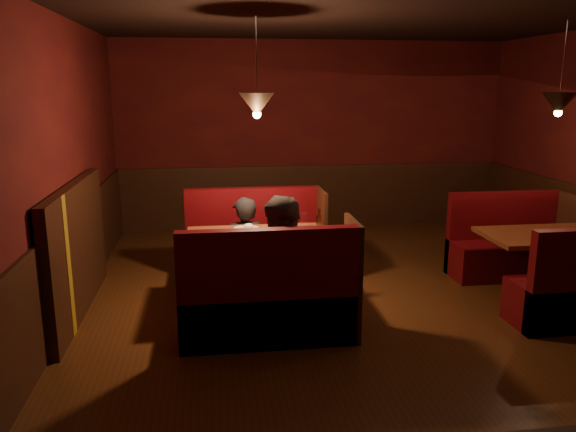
{
  "coord_description": "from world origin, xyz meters",
  "views": [
    {
      "loc": [
        -1.58,
        -5.15,
        2.23
      ],
      "look_at": [
        -0.83,
        0.28,
        0.95
      ],
      "focal_mm": 35.0,
      "sensor_mm": 36.0,
      "label": 1
    }
  ],
  "objects": [
    {
      "name": "room",
      "position": [
        -0.28,
        0.04,
        1.05
      ],
      "size": [
        6.02,
        7.02,
        2.92
      ],
      "color": "#45220D",
      "rests_on": "ground"
    },
    {
      "name": "main_table",
      "position": [
        -1.12,
        0.28,
        0.59
      ],
      "size": [
        1.43,
        0.87,
        1.0
      ],
      "color": "#4F2C15",
      "rests_on": "ground"
    },
    {
      "name": "main_bench_far",
      "position": [
        -1.1,
        1.09,
        0.34
      ],
      "size": [
        1.57,
        0.56,
        1.07
      ],
      "color": "#4D050C",
      "rests_on": "ground"
    },
    {
      "name": "main_bench_near",
      "position": [
        -1.1,
        -0.53,
        0.34
      ],
      "size": [
        1.57,
        0.56,
        1.07
      ],
      "color": "#4D050C",
      "rests_on": "ground"
    },
    {
      "name": "second_table",
      "position": [
        1.87,
        0.13,
        0.52
      ],
      "size": [
        1.26,
        0.8,
        0.71
      ],
      "color": "#4F2C15",
      "rests_on": "ground"
    },
    {
      "name": "second_bench_far",
      "position": [
        1.9,
        0.88,
        0.32
      ],
      "size": [
        1.39,
        0.52,
        0.99
      ],
      "color": "#4D050C",
      "rests_on": "ground"
    },
    {
      "name": "diner_a",
      "position": [
        -1.25,
        0.84,
        0.7
      ],
      "size": [
        0.55,
        0.4,
        1.4
      ],
      "primitive_type": "imported",
      "rotation": [
        0.0,
        0.0,
        3.28
      ],
      "color": "black",
      "rests_on": "ground"
    },
    {
      "name": "diner_b",
      "position": [
        -0.94,
        -0.36,
        0.81
      ],
      "size": [
        0.91,
        0.78,
        1.62
      ],
      "primitive_type": "imported",
      "rotation": [
        0.0,
        0.0,
        -0.24
      ],
      "color": "#37302D",
      "rests_on": "ground"
    }
  ]
}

